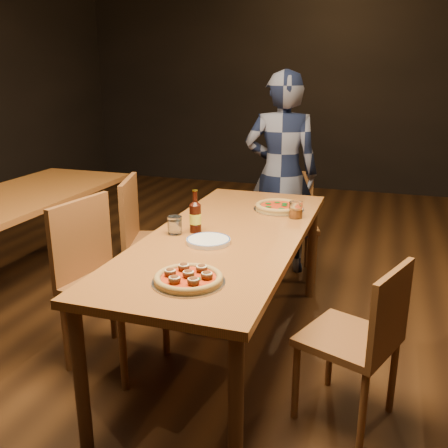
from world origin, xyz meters
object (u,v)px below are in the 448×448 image
(diner, at_px, (281,174))
(chair_end, at_px, (290,225))
(table_left, at_px, (12,207))
(chair_main_nw, at_px, (114,283))
(water_glass, at_px, (175,225))
(plate_stack, at_px, (208,241))
(pizza_meatball, at_px, (189,278))
(table_main, at_px, (227,246))
(chair_main_e, at_px, (348,337))
(chair_main_sw, at_px, (162,243))
(amber_glass, at_px, (296,210))
(pizza_margherita, at_px, (279,207))
(beer_bottle, at_px, (195,217))

(diner, bearing_deg, chair_end, 124.88)
(table_left, xyz_separation_m, chair_main_nw, (1.14, -0.56, -0.19))
(table_left, height_order, water_glass, water_glass)
(plate_stack, bearing_deg, water_glass, 159.36)
(pizza_meatball, xyz_separation_m, diner, (-0.05, 2.08, 0.04))
(table_main, distance_m, diner, 1.41)
(chair_main_e, bearing_deg, plate_stack, -80.80)
(chair_main_nw, height_order, chair_main_e, chair_main_nw)
(chair_main_sw, xyz_separation_m, water_glass, (0.34, -0.53, 0.31))
(table_main, height_order, amber_glass, amber_glass)
(water_glass, xyz_separation_m, amber_glass, (0.57, 0.51, 0.00))
(plate_stack, relative_size, amber_glass, 2.28)
(chair_main_nw, bearing_deg, water_glass, -50.26)
(chair_main_nw, relative_size, water_glass, 9.98)
(pizza_meatball, bearing_deg, pizza_margherita, 84.55)
(diner, bearing_deg, pizza_meatball, 81.70)
(water_glass, bearing_deg, chair_main_e, -14.14)
(chair_main_sw, xyz_separation_m, chair_main_e, (1.31, -0.77, -0.06))
(chair_main_sw, height_order, plate_stack, chair_main_sw)
(plate_stack, distance_m, water_glass, 0.24)
(water_glass, bearing_deg, amber_glass, 41.99)
(table_left, bearing_deg, amber_glass, 3.48)
(chair_main_e, relative_size, pizza_meatball, 2.70)
(table_left, bearing_deg, water_glass, -15.25)
(pizza_margherita, relative_size, plate_stack, 1.40)
(table_main, bearing_deg, chair_main_nw, -154.84)
(chair_end, relative_size, diner, 0.53)
(chair_main_sw, bearing_deg, water_glass, -164.45)
(chair_main_e, height_order, water_glass, water_glass)
(table_left, xyz_separation_m, beer_bottle, (1.53, -0.33, 0.16))
(pizza_meatball, bearing_deg, amber_glass, 77.04)
(beer_bottle, bearing_deg, chair_main_nw, -148.55)
(chair_main_e, height_order, beer_bottle, beer_bottle)
(chair_main_nw, bearing_deg, amber_glass, -42.39)
(plate_stack, bearing_deg, chair_main_sw, 132.46)
(beer_bottle, bearing_deg, chair_main_e, -19.44)
(chair_main_nw, relative_size, amber_glass, 9.71)
(pizza_meatball, bearing_deg, table_main, 94.08)
(chair_main_e, bearing_deg, pizza_margherita, -127.98)
(pizza_meatball, distance_m, amber_glass, 1.12)
(table_left, height_order, pizza_margherita, pizza_margherita)
(table_main, xyz_separation_m, chair_main_e, (0.70, -0.33, -0.26))
(chair_main_nw, xyz_separation_m, chair_main_e, (1.27, -0.07, -0.07))
(chair_main_nw, relative_size, beer_bottle, 4.22)
(chair_main_sw, distance_m, amber_glass, 0.96)
(table_main, bearing_deg, chair_main_e, -25.51)
(chair_main_sw, xyz_separation_m, pizza_meatball, (0.65, -1.11, 0.29))
(chair_end, bearing_deg, table_main, -113.92)
(water_glass, bearing_deg, chair_end, 74.54)
(chair_main_sw, bearing_deg, pizza_margherita, -97.54)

